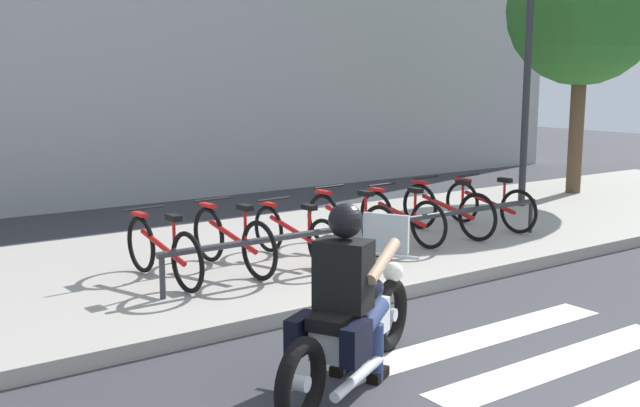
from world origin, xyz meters
TOP-DOWN VIEW (x-y plane):
  - sidewalk at (0.00, 5.08)m, footprint 24.00×4.40m
  - crosswalk_stripe_3 at (0.74, 0.80)m, footprint 2.80×0.40m
  - crosswalk_stripe_4 at (0.74, 1.60)m, footprint 2.80×0.40m
  - motorcycle at (-0.93, 1.47)m, footprint 2.06×1.18m
  - rider at (-1.00, 1.43)m, footprint 0.77×0.71m
  - bicycle_0 at (-1.17, 4.48)m, footprint 0.48×1.69m
  - bicycle_1 at (-0.33, 4.48)m, footprint 0.48×1.72m
  - bicycle_2 at (0.52, 4.48)m, footprint 0.48×1.69m
  - bicycle_3 at (1.36, 4.48)m, footprint 0.48×1.75m
  - bicycle_4 at (2.21, 4.48)m, footprint 0.48×1.60m
  - bicycle_5 at (3.05, 4.48)m, footprint 0.48×1.71m
  - bicycle_6 at (3.90, 4.48)m, footprint 0.48×1.64m
  - bike_rack at (1.36, 3.93)m, footprint 5.67×0.07m
  - street_lamp at (5.81, 5.48)m, footprint 0.28×0.28m
  - tree_near_rack at (7.76, 5.88)m, footprint 2.77×2.77m

SIDE VIEW (x-z plane):
  - crosswalk_stripe_3 at x=0.74m, z-range 0.00..0.01m
  - crosswalk_stripe_4 at x=0.74m, z-range 0.00..0.01m
  - sidewalk at x=0.00m, z-range 0.00..0.15m
  - motorcycle at x=-0.93m, z-range -0.15..1.07m
  - bicycle_2 at x=0.52m, z-range 0.12..0.84m
  - bicycle_6 at x=3.90m, z-range 0.12..0.88m
  - bicycle_4 at x=2.21m, z-range 0.12..0.88m
  - bicycle_0 at x=-1.17m, z-range 0.12..0.89m
  - bicycle_5 at x=3.05m, z-range 0.11..0.91m
  - bicycle_1 at x=-0.33m, z-range 0.11..0.91m
  - bicycle_3 at x=1.36m, z-range 0.11..0.91m
  - bike_rack at x=1.36m, z-range 0.33..0.82m
  - rider at x=-1.00m, z-range 0.11..1.54m
  - street_lamp at x=5.81m, z-range 0.44..4.34m
  - tree_near_rack at x=7.76m, z-range 1.06..5.98m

